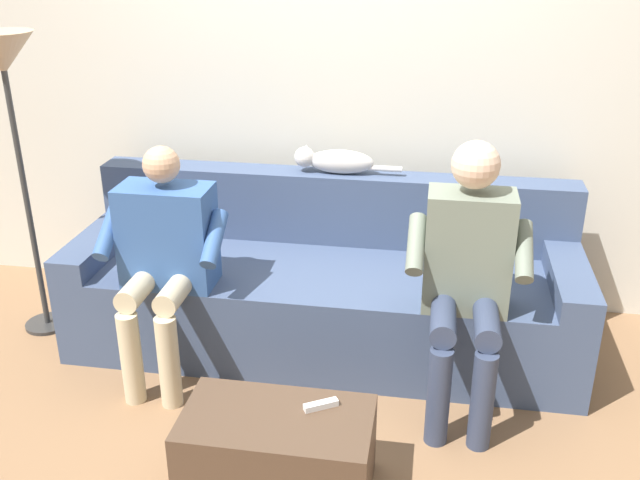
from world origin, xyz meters
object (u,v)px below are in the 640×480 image
Objects in this scene: cat_on_backrest at (334,161)px; floor_lamp at (5,77)px; person_left_seated at (468,266)px; remote_white at (321,405)px; couch at (325,288)px; coffee_table at (277,453)px; person_right_seated at (164,251)px.

floor_lamp reaches higher than cat_on_backrest.
person_left_seated reaches higher than remote_white.
floor_lamp is at bearing 120.13° from remote_white.
person_left_seated reaches higher than couch.
person_right_seated is (0.70, -0.73, 0.48)m from coffee_table.
floor_lamp is at bearing 5.05° from couch.
person_left_seated is at bearing 172.01° from floor_lamp.
remote_white is (-0.16, 1.08, 0.06)m from couch.
remote_white is at bearing 49.43° from person_left_seated.
person_left_seated is 9.04× the size of remote_white.
person_right_seated is at bearing 160.98° from floor_lamp.
person_right_seated is at bearing -0.89° from person_left_seated.
remote_white is 0.09× the size of floor_lamp.
cat_on_backrest reaches higher than coffee_table.
person_left_seated is at bearing 179.11° from person_right_seated.
person_right_seated reaches higher than coffee_table.
person_left_seated is 2.14× the size of cat_on_backrest.
remote_white is (-0.16, 1.37, -0.55)m from cat_on_backrest.
floor_lamp reaches higher than couch.
floor_lamp reaches higher than person_left_seated.
person_right_seated reaches higher than cat_on_backrest.
person_right_seated is at bearing 45.93° from cat_on_backrest.
couch is 1.89m from floor_lamp.
person_left_seated reaches higher than person_right_seated.
remote_white is (-0.85, 0.65, -0.29)m from person_right_seated.
remote_white is 2.20m from floor_lamp.
person_right_seated reaches higher than couch.
person_left_seated is at bearing 18.57° from remote_white.
couch is 18.93× the size of remote_white.
cat_on_backrest is (0.00, -0.29, 0.61)m from couch.
person_left_seated is 0.77× the size of floor_lamp.
coffee_table is 1.12m from person_left_seated.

